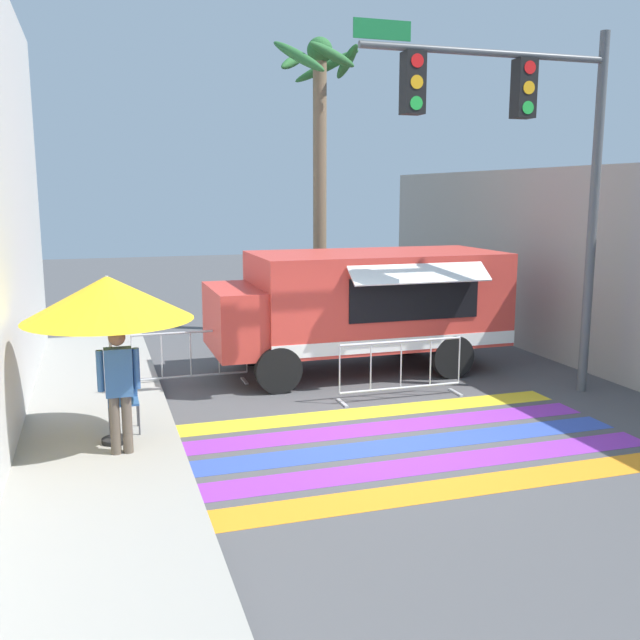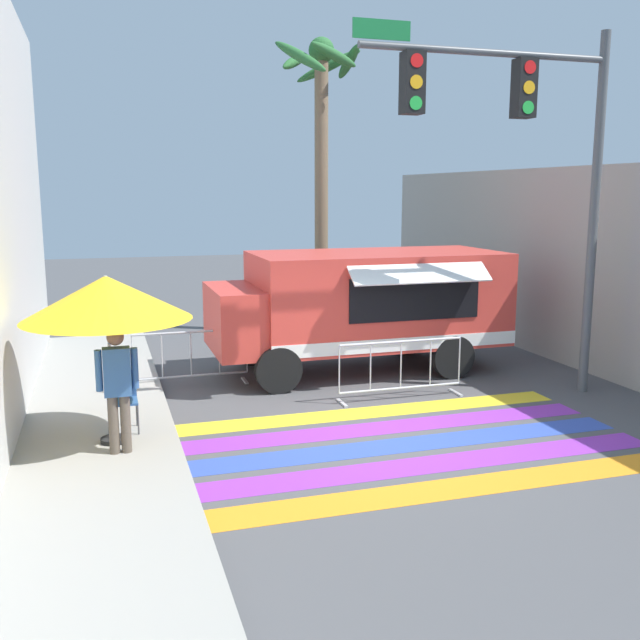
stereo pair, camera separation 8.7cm
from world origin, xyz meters
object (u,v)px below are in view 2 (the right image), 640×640
(traffic_signal_pole, at_px, (524,138))
(folding_chair, at_px, (122,395))
(barricade_side, at_px, (191,359))
(patio_umbrella, at_px, (107,298))
(barricade_front, at_px, (401,370))
(vendor_person, at_px, (118,383))
(palm_tree, at_px, (321,132))
(food_truck, at_px, (356,302))

(traffic_signal_pole, relative_size, folding_chair, 7.08)
(traffic_signal_pole, height_order, barricade_side, traffic_signal_pole)
(traffic_signal_pole, distance_m, folding_chair, 7.34)
(patio_umbrella, bearing_deg, barricade_front, 13.61)
(vendor_person, height_order, palm_tree, palm_tree)
(food_truck, bearing_deg, folding_chair, -149.30)
(traffic_signal_pole, bearing_deg, barricade_side, 154.71)
(traffic_signal_pole, distance_m, barricade_front, 4.24)
(palm_tree, bearing_deg, vendor_person, -124.00)
(folding_chair, distance_m, barricade_front, 4.59)
(food_truck, relative_size, barricade_front, 2.53)
(vendor_person, bearing_deg, food_truck, 26.58)
(barricade_side, bearing_deg, palm_tree, 47.47)
(patio_umbrella, xyz_separation_m, vendor_person, (0.08, -0.44, -1.04))
(patio_umbrella, height_order, palm_tree, palm_tree)
(food_truck, height_order, folding_chair, food_truck)
(food_truck, bearing_deg, patio_umbrella, -145.66)
(food_truck, height_order, traffic_signal_pole, traffic_signal_pole)
(traffic_signal_pole, xyz_separation_m, folding_chair, (-6.37, -0.11, -3.66))
(food_truck, bearing_deg, vendor_person, -141.64)
(folding_chair, bearing_deg, patio_umbrella, -97.18)
(palm_tree, bearing_deg, traffic_signal_pole, -77.92)
(food_truck, bearing_deg, palm_tree, 82.38)
(palm_tree, bearing_deg, barricade_side, -132.53)
(folding_chair, height_order, barricade_side, barricade_side)
(patio_umbrella, xyz_separation_m, barricade_side, (1.42, 3.01, -1.59))
(folding_chair, bearing_deg, traffic_signal_pole, 9.49)
(patio_umbrella, height_order, folding_chair, patio_umbrella)
(food_truck, distance_m, folding_chair, 5.24)
(vendor_person, bearing_deg, patio_umbrella, 87.92)
(food_truck, bearing_deg, barricade_front, -87.66)
(patio_umbrella, bearing_deg, folding_chair, 74.29)
(barricade_side, relative_size, palm_tree, 0.30)
(folding_chair, distance_m, palm_tree, 9.24)
(vendor_person, xyz_separation_m, barricade_front, (4.61, 1.57, -0.55))
(patio_umbrella, bearing_deg, vendor_person, -80.30)
(barricade_front, height_order, palm_tree, palm_tree)
(vendor_person, bearing_deg, barricade_side, 56.95)
(folding_chair, xyz_separation_m, palm_tree, (4.99, 6.55, 4.20))
(food_truck, xyz_separation_m, folding_chair, (-4.46, -2.65, -0.72))
(food_truck, distance_m, vendor_person, 5.78)
(folding_chair, distance_m, vendor_person, 1.02)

